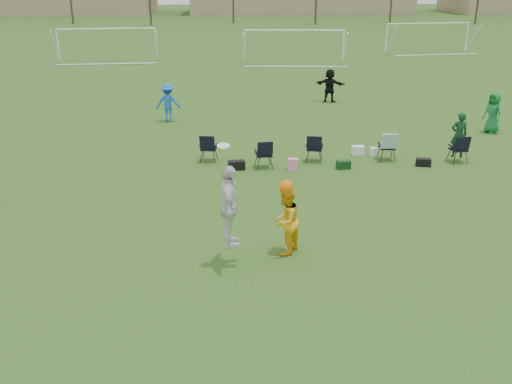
{
  "coord_description": "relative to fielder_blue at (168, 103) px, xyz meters",
  "views": [
    {
      "loc": [
        -0.92,
        -10.92,
        6.06
      ],
      "look_at": [
        -0.29,
        1.77,
        1.25
      ],
      "focal_mm": 40.0,
      "sensor_mm": 36.0,
      "label": 1
    }
  ],
  "objects": [
    {
      "name": "sideline_setup",
      "position": [
        6.75,
        -6.36,
        -0.32
      ],
      "size": [
        9.34,
        1.95,
        1.73
      ],
      "color": "#0F391E",
      "rests_on": "ground"
    },
    {
      "name": "ground",
      "position": [
        3.58,
        -14.23,
        -0.84
      ],
      "size": [
        260.0,
        260.0,
        0.0
      ],
      "primitive_type": "plane",
      "color": "#2E531A",
      "rests_on": "ground"
    },
    {
      "name": "center_contest",
      "position": [
        3.25,
        -13.48,
        0.3
      ],
      "size": [
        2.0,
        1.55,
        2.81
      ],
      "color": "white",
      "rests_on": "ground"
    },
    {
      "name": "fielder_blue",
      "position": [
        0.0,
        0.0,
        0.0
      ],
      "size": [
        1.09,
        0.64,
        1.68
      ],
      "primitive_type": "imported",
      "rotation": [
        0.0,
        0.0,
        3.12
      ],
      "color": "blue",
      "rests_on": "ground"
    },
    {
      "name": "fielder_green_far",
      "position": [
        13.52,
        -2.65,
        -0.01
      ],
      "size": [
        0.82,
        0.96,
        1.66
      ],
      "primitive_type": "imported",
      "rotation": [
        0.0,
        0.0,
        -1.13
      ],
      "color": "#136B34",
      "rests_on": "ground"
    },
    {
      "name": "goal_mid",
      "position": [
        7.58,
        17.77,
        1.09
      ],
      "size": [
        7.4,
        0.63,
        2.46
      ],
      "rotation": [
        0.0,
        0.0,
        -0.07
      ],
      "color": "white",
      "rests_on": "ground"
    },
    {
      "name": "goal_right",
      "position": [
        19.58,
        23.77,
        1.09
      ],
      "size": [
        7.35,
        1.14,
        2.46
      ],
      "rotation": [
        0.0,
        0.0,
        0.14
      ],
      "color": "white",
      "rests_on": "ground"
    },
    {
      "name": "fielder_black",
      "position": [
        7.88,
        3.86,
        0.01
      ],
      "size": [
        1.63,
        1.11,
        1.69
      ],
      "primitive_type": "imported",
      "rotation": [
        0.0,
        0.0,
        2.71
      ],
      "color": "black",
      "rests_on": "ground"
    },
    {
      "name": "goal_left",
      "position": [
        -6.42,
        19.77,
        1.09
      ],
      "size": [
        7.39,
        0.76,
        2.46
      ],
      "rotation": [
        0.0,
        0.0,
        0.09
      ],
      "color": "white",
      "rests_on": "ground"
    }
  ]
}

